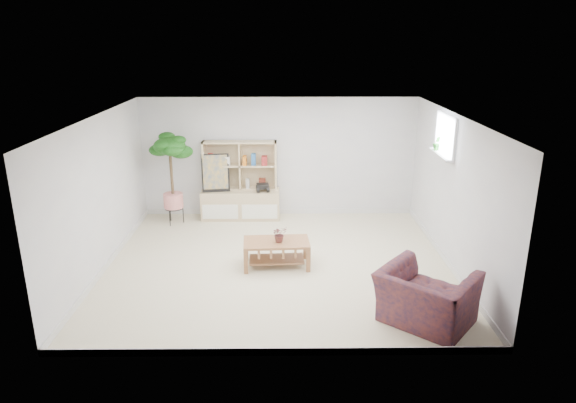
{
  "coord_description": "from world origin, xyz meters",
  "views": [
    {
      "loc": [
        0.08,
        -7.61,
        3.55
      ],
      "look_at": [
        0.16,
        0.11,
        1.04
      ],
      "focal_mm": 32.0,
      "sensor_mm": 36.0,
      "label": 1
    }
  ],
  "objects_px": {
    "coffee_table": "(276,253)",
    "armchair": "(427,294)",
    "floor_tree": "(172,180)",
    "storage_unit": "(240,181)"
  },
  "relations": [
    {
      "from": "coffee_table",
      "to": "storage_unit",
      "type": "bearing_deg",
      "value": 104.89
    },
    {
      "from": "storage_unit",
      "to": "armchair",
      "type": "xyz_separation_m",
      "value": [
        2.68,
        -4.04,
        -0.37
      ]
    },
    {
      "from": "coffee_table",
      "to": "floor_tree",
      "type": "distance_m",
      "value": 2.92
    },
    {
      "from": "storage_unit",
      "to": "coffee_table",
      "type": "relative_size",
      "value": 1.5
    },
    {
      "from": "coffee_table",
      "to": "armchair",
      "type": "xyz_separation_m",
      "value": [
        1.93,
        -1.75,
        0.2
      ]
    },
    {
      "from": "floor_tree",
      "to": "armchair",
      "type": "distance_m",
      "value": 5.47
    },
    {
      "from": "floor_tree",
      "to": "armchair",
      "type": "relative_size",
      "value": 1.61
    },
    {
      "from": "storage_unit",
      "to": "floor_tree",
      "type": "relative_size",
      "value": 0.87
    },
    {
      "from": "coffee_table",
      "to": "armchair",
      "type": "bearing_deg",
      "value": -45.38
    },
    {
      "from": "storage_unit",
      "to": "coffee_table",
      "type": "height_order",
      "value": "storage_unit"
    }
  ]
}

